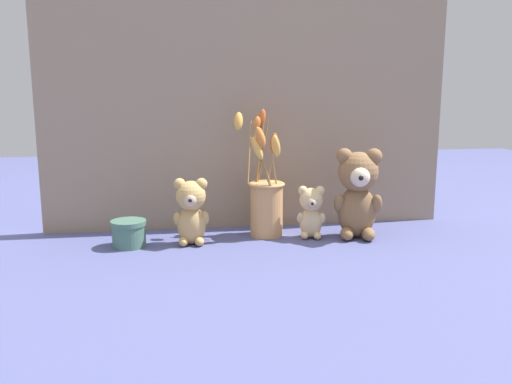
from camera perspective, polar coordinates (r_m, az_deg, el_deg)
The scene contains 7 objects.
ground_plane at distance 1.46m, azimuth 0.12°, elevation -5.19°, with size 4.00×4.00×0.00m, color #4C5184.
backdrop_wall at distance 1.57m, azimuth -0.83°, elevation 9.29°, with size 1.17×0.02×0.72m.
teddy_bear_large at distance 1.49m, azimuth 10.69°, elevation 0.03°, with size 0.14×0.12×0.25m.
teddy_bear_medium at distance 1.42m, azimuth -6.85°, elevation -1.88°, with size 0.09×0.09×0.18m.
teddy_bear_small at distance 1.48m, azimuth 5.82°, elevation -2.01°, with size 0.08×0.07×0.14m.
flower_vase at distance 1.49m, azimuth 1.02°, elevation -0.52°, with size 0.14×0.14×0.35m.
decorative_tin_tall at distance 1.43m, azimuth -13.25°, elevation -4.31°, with size 0.09×0.09×0.07m.
Camera 1 is at (-0.21, -1.38, 0.40)m, focal length 38.00 mm.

